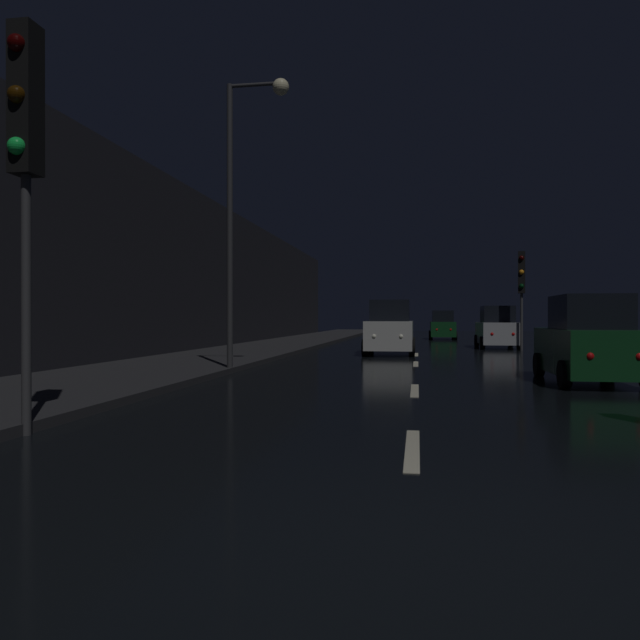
% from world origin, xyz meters
% --- Properties ---
extents(ground, '(26.44, 84.00, 0.02)m').
position_xyz_m(ground, '(0.00, 24.50, -0.01)').
color(ground, black).
extents(sidewalk_left, '(4.40, 84.00, 0.15)m').
position_xyz_m(sidewalk_left, '(-7.02, 24.50, 0.07)').
color(sidewalk_left, '#28282B').
rests_on(sidewalk_left, ground).
extents(building_facade_left, '(0.80, 63.00, 6.90)m').
position_xyz_m(building_facade_left, '(-9.62, 21.00, 3.45)').
color(building_facade_left, black).
rests_on(building_facade_left, ground).
extents(lane_centerline, '(0.16, 19.97, 0.01)m').
position_xyz_m(lane_centerline, '(0.00, 12.03, 0.01)').
color(lane_centerline, beige).
rests_on(lane_centerline, ground).
extents(traffic_light_near_left, '(0.31, 0.46, 5.18)m').
position_xyz_m(traffic_light_near_left, '(-4.82, 3.03, 3.79)').
color(traffic_light_near_left, '#38383A').
rests_on(traffic_light_near_left, ground).
extents(traffic_light_far_right, '(0.36, 0.48, 4.50)m').
position_xyz_m(traffic_light_far_right, '(4.71, 24.69, 3.24)').
color(traffic_light_far_right, '#38383A').
rests_on(traffic_light_far_right, ground).
extents(streetlamp_overhead, '(1.70, 0.44, 7.81)m').
position_xyz_m(streetlamp_overhead, '(-4.48, 11.76, 5.11)').
color(streetlamp_overhead, '#2D2D30').
rests_on(streetlamp_overhead, ground).
extents(car_approaching_headlights, '(2.02, 4.38, 2.20)m').
position_xyz_m(car_approaching_headlights, '(-1.06, 21.07, 1.01)').
color(car_approaching_headlights, silver).
rests_on(car_approaching_headlights, ground).
extents(car_parked_right_near, '(1.84, 3.97, 2.00)m').
position_xyz_m(car_parked_right_near, '(3.92, 10.79, 0.92)').
color(car_parked_right_near, '#0F3819').
rests_on(car_parked_right_near, ground).
extents(car_parked_right_far, '(1.89, 4.10, 2.07)m').
position_xyz_m(car_parked_right_far, '(3.92, 26.91, 0.94)').
color(car_parked_right_far, '#A5A8AD').
rests_on(car_parked_right_far, ground).
extents(car_distant_taillights, '(1.82, 3.94, 1.99)m').
position_xyz_m(car_distant_taillights, '(1.76, 38.81, 0.91)').
color(car_distant_taillights, '#0F3819').
rests_on(car_distant_taillights, ground).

